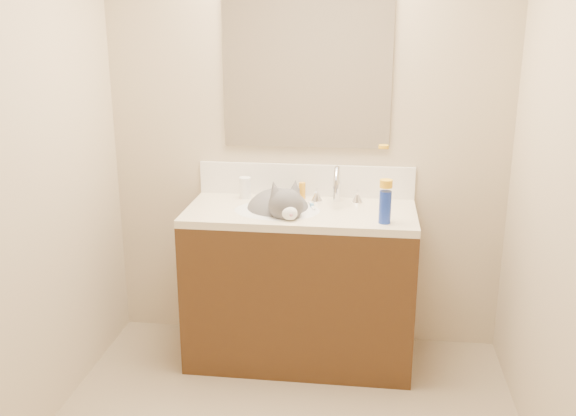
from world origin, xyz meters
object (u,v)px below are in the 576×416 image
(amber_bottle, at_px, (302,191))
(spray_can, at_px, (385,207))
(faucet, at_px, (337,188))
(basin, at_px, (277,223))
(pill_bottle, at_px, (245,188))
(silver_jar, at_px, (300,193))
(vanity_cabinet, at_px, (300,288))
(cat, at_px, (280,211))

(amber_bottle, relative_size, spray_can, 0.57)
(faucet, bearing_deg, spray_can, -51.05)
(basin, height_order, pill_bottle, pill_bottle)
(basin, bearing_deg, amber_bottle, 65.52)
(silver_jar, bearing_deg, faucet, -21.21)
(basin, relative_size, amber_bottle, 4.91)
(vanity_cabinet, relative_size, cat, 2.35)
(cat, xyz_separation_m, spray_can, (0.54, -0.17, 0.09))
(pill_bottle, bearing_deg, basin, -44.50)
(vanity_cabinet, bearing_deg, silver_jar, 96.85)
(pill_bottle, height_order, silver_jar, pill_bottle)
(faucet, bearing_deg, pill_bottle, 175.78)
(pill_bottle, distance_m, amber_bottle, 0.32)
(basin, xyz_separation_m, pill_bottle, (-0.21, 0.20, 0.13))
(cat, relative_size, spray_can, 3.17)
(basin, bearing_deg, pill_bottle, 135.50)
(silver_jar, height_order, amber_bottle, amber_bottle)
(vanity_cabinet, bearing_deg, pill_bottle, 151.99)
(basin, distance_m, pill_bottle, 0.32)
(basin, distance_m, faucet, 0.38)
(vanity_cabinet, xyz_separation_m, amber_bottle, (-0.01, 0.20, 0.50))
(cat, distance_m, silver_jar, 0.24)
(faucet, relative_size, spray_can, 1.74)
(basin, bearing_deg, spray_can, -14.62)
(cat, xyz_separation_m, amber_bottle, (0.10, 0.20, 0.06))
(pill_bottle, xyz_separation_m, amber_bottle, (0.31, 0.03, -0.01))
(silver_jar, xyz_separation_m, amber_bottle, (0.01, -0.01, 0.02))
(faucet, height_order, amber_bottle, faucet)
(amber_bottle, bearing_deg, vanity_cabinet, -86.17)
(vanity_cabinet, distance_m, pill_bottle, 0.63)
(cat, bearing_deg, vanity_cabinet, -21.76)
(silver_jar, xyz_separation_m, spray_can, (0.46, -0.39, 0.05))
(amber_bottle, height_order, spray_can, spray_can)
(faucet, relative_size, silver_jar, 4.54)
(faucet, height_order, silver_jar, faucet)
(cat, bearing_deg, spray_can, -39.69)
(basin, bearing_deg, silver_jar, 69.19)
(cat, height_order, silver_jar, cat)
(pill_bottle, bearing_deg, vanity_cabinet, -28.01)
(pill_bottle, bearing_deg, cat, -38.67)
(vanity_cabinet, height_order, basin, basin)
(cat, relative_size, amber_bottle, 5.57)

